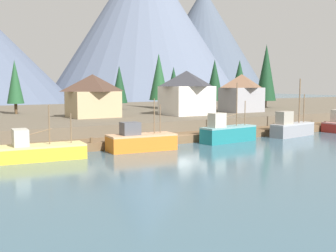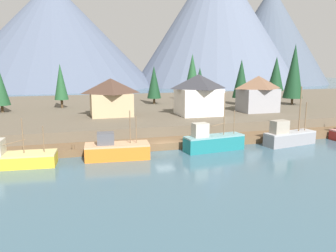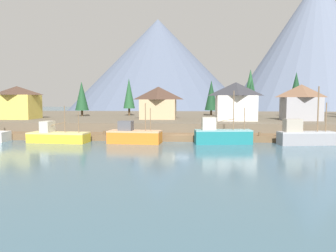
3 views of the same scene
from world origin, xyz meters
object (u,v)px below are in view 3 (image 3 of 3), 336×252
house_grey (301,102)px  conifer_far_left (211,95)px  fishing_boat_orange (134,136)px  conifer_near_left (250,89)px  fishing_boat_grey (304,136)px  conifer_back_right (82,96)px  conifer_mid_left (129,94)px  fishing_boat_teal (222,135)px  house_tan (158,102)px  conifer_mid_right (296,91)px  house_yellow (17,102)px  fishing_boat_yellow (57,136)px  conifer_near_right (251,95)px  house_white (236,101)px

house_grey → conifer_far_left: 24.13m
fishing_boat_orange → conifer_near_left: bearing=61.9°
fishing_boat_grey → conifer_back_right: conifer_back_right is taller
conifer_mid_left → conifer_back_right: 11.33m
fishing_boat_teal → house_tan: bearing=114.4°
conifer_mid_right → conifer_back_right: size_ratio=1.23×
fishing_boat_grey → fishing_boat_teal: bearing=169.7°
fishing_boat_orange → conifer_near_left: size_ratio=0.70×
conifer_mid_right → house_yellow: bearing=-170.1°
fishing_boat_yellow → conifer_back_right: conifer_back_right is taller
fishing_boat_grey → fishing_boat_orange: bearing=170.6°
conifer_near_left → conifer_mid_left: 30.12m
fishing_boat_teal → conifer_near_left: conifer_near_left is taller
conifer_near_right → conifer_mid_right: bearing=-2.1°
conifer_mid_left → conifer_back_right: size_ratio=1.11×
fishing_boat_orange → fishing_boat_teal: 13.00m
house_white → fishing_boat_teal: bearing=-104.2°
fishing_boat_teal → conifer_far_left: size_ratio=0.98×
house_grey → fishing_boat_orange: bearing=-151.0°
house_yellow → conifer_mid_left: conifer_mid_left is taller
fishing_boat_grey → conifer_far_left: (-11.52, 34.16, 6.19)m
conifer_mid_right → conifer_near_right: bearing=177.9°
fishing_boat_teal → conifer_far_left: 34.57m
conifer_far_left → fishing_boat_teal: bearing=-90.5°
house_yellow → conifer_near_left: conifer_near_left is taller
conifer_back_right → house_white: bearing=-20.7°
fishing_boat_grey → conifer_near_left: size_ratio=0.73×
house_tan → conifer_back_right: size_ratio=0.90×
conifer_near_left → conifer_mid_right: (8.70, -7.94, -0.72)m
conifer_far_left → fishing_boat_yellow: bearing=-126.1°
fishing_boat_grey → conifer_far_left: conifer_far_left is taller
house_tan → conifer_back_right: bearing=153.0°
fishing_boat_grey → conifer_back_right: (-42.56, 28.79, 6.00)m
house_yellow → fishing_boat_orange: bearing=-31.9°
house_white → conifer_mid_left: 29.16m
house_tan → conifer_near_left: size_ratio=0.65×
house_white → conifer_near_left: conifer_near_left is taller
house_grey → conifer_far_left: conifer_far_left is taller
conifer_far_left → house_white: bearing=-78.8°
fishing_boat_orange → fishing_boat_grey: size_ratio=0.96×
house_tan → house_yellow: bearing=-176.3°
conifer_mid_right → fishing_boat_orange: bearing=-139.2°
conifer_mid_right → house_white: bearing=-141.7°
fishing_boat_yellow → house_yellow: 23.65m
house_white → conifer_back_right: 37.11m
house_white → conifer_back_right: bearing=159.3°
conifer_near_right → fishing_boat_yellow: bearing=-140.5°
fishing_boat_orange → conifer_near_left: (22.95, 35.31, 7.92)m
house_grey → conifer_mid_left: (-36.33, 16.04, 1.92)m
fishing_boat_orange → conifer_mid_left: conifer_mid_left is taller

